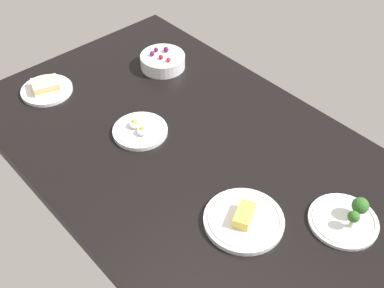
# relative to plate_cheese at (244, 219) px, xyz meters

# --- Properties ---
(dining_table) EXTENTS (1.53, 0.92, 0.04)m
(dining_table) POSITION_rel_plate_cheese_xyz_m (0.32, -0.09, -0.03)
(dining_table) COLOR black
(dining_table) RESTS_ON ground
(plate_cheese) EXTENTS (0.23, 0.23, 0.05)m
(plate_cheese) POSITION_rel_plate_cheese_xyz_m (0.00, 0.00, 0.00)
(plate_cheese) COLOR silver
(plate_cheese) RESTS_ON dining_table
(plate_eggs) EXTENTS (0.18, 0.18, 0.04)m
(plate_eggs) POSITION_rel_plate_cheese_xyz_m (0.49, -0.01, -0.00)
(plate_eggs) COLOR silver
(plate_eggs) RESTS_ON dining_table
(plate_sandwich) EXTENTS (0.19, 0.19, 0.05)m
(plate_sandwich) POSITION_rel_plate_cheese_xyz_m (0.90, 0.11, 0.00)
(plate_sandwich) COLOR silver
(plate_sandwich) RESTS_ON dining_table
(plate_broccoli) EXTENTS (0.19, 0.19, 0.08)m
(plate_broccoli) POSITION_rel_plate_cheese_xyz_m (-0.19, -0.21, 0.00)
(plate_broccoli) COLOR silver
(plate_broccoli) RESTS_ON dining_table
(bowl_berries) EXTENTS (0.17, 0.17, 0.07)m
(bowl_berries) POSITION_rel_plate_cheese_xyz_m (0.74, -0.31, 0.02)
(bowl_berries) COLOR silver
(bowl_berries) RESTS_ON dining_table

